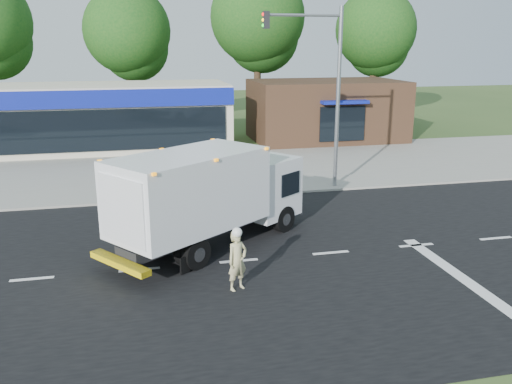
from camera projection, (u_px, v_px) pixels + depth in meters
ground at (331, 253)px, 17.32m from camera, size 120.00×120.00×0.00m
road_asphalt at (331, 253)px, 17.32m from camera, size 60.00×14.00×0.02m
sidewalk at (269, 187)px, 25.01m from camera, size 60.00×2.40×0.12m
parking_apron at (244, 162)px, 30.47m from camera, size 60.00×9.00×0.02m
lane_markings at (389, 265)px, 16.33m from camera, size 55.20×7.00×0.01m
ems_box_truck at (208, 192)px, 17.35m from camera, size 7.27×6.22×3.27m
emergency_worker at (237, 259)px, 14.56m from camera, size 0.73×0.64×1.78m
retail_strip_mall at (82, 117)px, 33.59m from camera, size 18.00×6.20×4.00m
brown_storefront at (326, 110)px, 37.04m from camera, size 10.00×6.70×4.00m
traffic_signal_pole at (325, 80)px, 23.64m from camera, size 3.51×0.25×8.00m
background_trees at (196, 30)px, 41.62m from camera, size 36.77×7.39×12.10m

